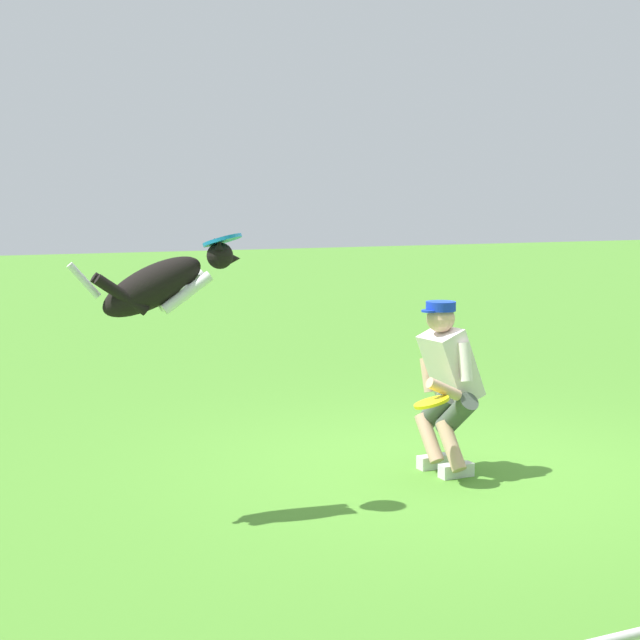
{
  "coord_description": "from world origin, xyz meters",
  "views": [
    {
      "loc": [
        4.18,
        6.26,
        2.07
      ],
      "look_at": [
        1.21,
        0.08,
        1.22
      ],
      "focal_mm": 56.77,
      "sensor_mm": 36.0,
      "label": 1
    }
  ],
  "objects_px": {
    "frisbee_held": "(432,402)",
    "person": "(447,381)",
    "dog": "(160,284)",
    "frisbee_flying": "(222,240)"
  },
  "relations": [
    {
      "from": "frisbee_held",
      "to": "dog",
      "type": "bearing_deg",
      "value": -2.7
    },
    {
      "from": "frisbee_held",
      "to": "person",
      "type": "bearing_deg",
      "value": -138.48
    },
    {
      "from": "dog",
      "to": "person",
      "type": "bearing_deg",
      "value": 9.08
    },
    {
      "from": "person",
      "to": "frisbee_held",
      "type": "height_order",
      "value": "person"
    },
    {
      "from": "dog",
      "to": "frisbee_held",
      "type": "distance_m",
      "value": 2.14
    },
    {
      "from": "dog",
      "to": "frisbee_flying",
      "type": "xyz_separation_m",
      "value": [
        -0.4,
        0.03,
        0.27
      ]
    },
    {
      "from": "person",
      "to": "dog",
      "type": "relative_size",
      "value": 1.19
    },
    {
      "from": "dog",
      "to": "frisbee_flying",
      "type": "relative_size",
      "value": 4.28
    },
    {
      "from": "person",
      "to": "frisbee_flying",
      "type": "bearing_deg",
      "value": 2.88
    },
    {
      "from": "frisbee_flying",
      "to": "frisbee_held",
      "type": "distance_m",
      "value": 1.94
    }
  ]
}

